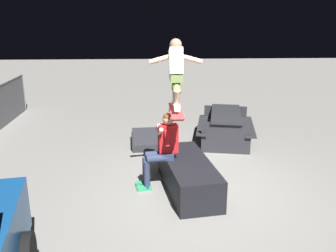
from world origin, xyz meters
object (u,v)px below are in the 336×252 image
object	(u,v)px
skateboard	(176,111)
picnic_table_back	(226,123)
person_sitting_on_ledge	(162,146)
skater_airborne	(176,70)
ledge_box_main	(188,175)
kicker_ramp	(152,142)

from	to	relation	value
skateboard	picnic_table_back	distance (m)	3.03
person_sitting_on_ledge	skater_airborne	bearing A→B (deg)	-110.27
ledge_box_main	picnic_table_back	distance (m)	2.77
ledge_box_main	person_sitting_on_ledge	xyz separation A→B (m)	(0.13, 0.46, 0.51)
kicker_ramp	ledge_box_main	bearing A→B (deg)	-164.92
skateboard	picnic_table_back	world-z (taller)	skateboard
skater_airborne	kicker_ramp	bearing A→B (deg)	10.08
kicker_ramp	picnic_table_back	world-z (taller)	picnic_table_back
ledge_box_main	skateboard	world-z (taller)	skateboard
skateboard	person_sitting_on_ledge	bearing A→B (deg)	58.71
skateboard	kicker_ramp	xyz separation A→B (m)	(2.37, 0.41, -1.39)
ledge_box_main	skater_airborne	world-z (taller)	skater_airborne
skateboard	kicker_ramp	world-z (taller)	skateboard
ledge_box_main	skateboard	size ratio (longest dim) A/B	1.92
picnic_table_back	skateboard	bearing A→B (deg)	151.16
skater_airborne	picnic_table_back	xyz separation A→B (m)	(2.46, -1.38, -1.64)
skateboard	picnic_table_back	bearing A→B (deg)	-28.84
ledge_box_main	skateboard	xyz separation A→B (m)	(-0.01, 0.22, 1.18)
kicker_ramp	picnic_table_back	size ratio (longest dim) A/B	0.54
skater_airborne	ledge_box_main	bearing A→B (deg)	-101.37
skater_airborne	kicker_ramp	distance (m)	3.14
ledge_box_main	kicker_ramp	distance (m)	2.45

